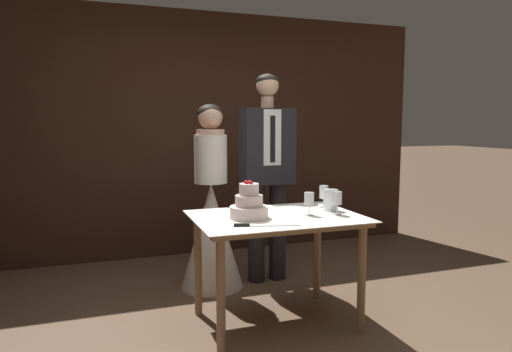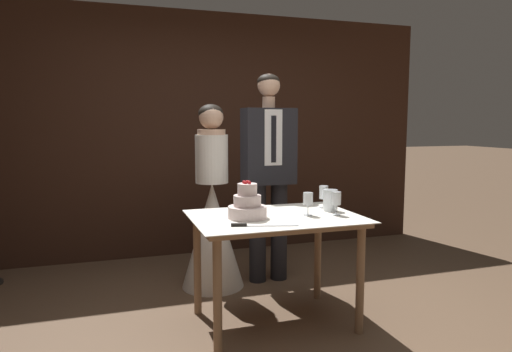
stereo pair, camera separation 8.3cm
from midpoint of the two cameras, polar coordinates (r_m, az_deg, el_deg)
ground_plane at (r=3.20m, az=2.40°, el=-19.90°), size 40.00×40.00×0.00m
wall_back at (r=5.02m, az=-6.51°, el=5.17°), size 5.23×0.12×2.60m
cake_table at (r=3.23m, az=3.13°, el=-6.76°), size 1.17×0.84×0.78m
tiered_cake at (r=3.12m, az=-0.33°, el=-3.72°), size 0.27×0.27×0.26m
cake_knife at (r=2.89m, az=0.27°, el=-6.16°), size 0.42×0.13×0.02m
wine_glass_near at (r=3.52m, az=9.13°, el=-2.18°), size 0.07×0.07×0.17m
wine_glass_middle at (r=3.23m, az=7.25°, el=-2.91°), size 0.07×0.07×0.16m
wine_glass_far at (r=3.27m, az=10.70°, el=-2.91°), size 0.07×0.07×0.17m
hurricane_candle at (r=3.42m, az=9.97°, el=-3.07°), size 0.11×0.11×0.16m
bride at (r=3.98m, az=-4.88°, el=-5.60°), size 0.54×0.54×1.59m
groom at (r=4.06m, az=2.16°, el=1.13°), size 0.45×0.25×1.85m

